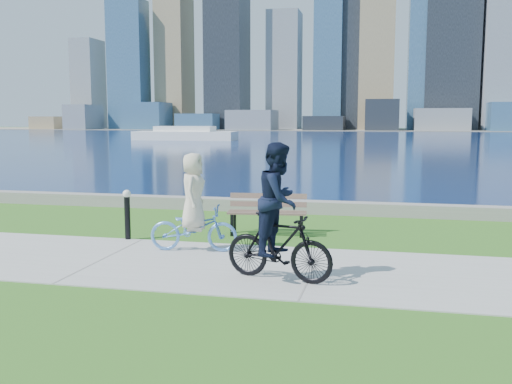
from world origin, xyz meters
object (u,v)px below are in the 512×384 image
bollard_lamp (127,211)px  cyclist_woman (193,215)px  cyclist_man (279,223)px  park_bench (268,210)px

bollard_lamp → cyclist_woman: 1.96m
bollard_lamp → cyclist_man: size_ratio=0.49×
park_bench → cyclist_woman: 2.34m
bollard_lamp → cyclist_woman: (1.80, -0.76, 0.11)m
park_bench → bollard_lamp: bollard_lamp is taller
cyclist_man → cyclist_woman: bearing=63.6°
bollard_lamp → cyclist_man: (3.84, -2.45, 0.33)m
park_bench → bollard_lamp: 3.17m
park_bench → cyclist_man: 3.88m
bollard_lamp → cyclist_man: bearing=-32.5°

